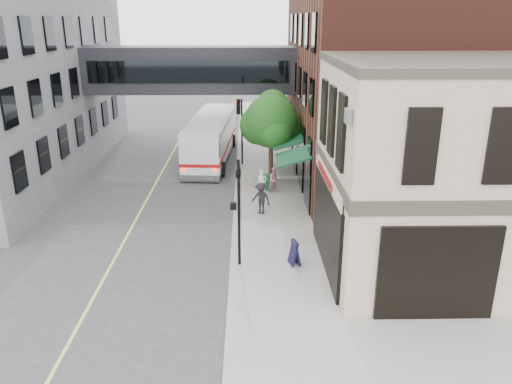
{
  "coord_description": "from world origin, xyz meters",
  "views": [
    {
      "loc": [
        0.74,
        -16.56,
        9.84
      ],
      "look_at": [
        1.1,
        2.77,
        3.05
      ],
      "focal_mm": 35.0,
      "sensor_mm": 36.0,
      "label": 1
    }
  ],
  "objects_px": {
    "bus": "(211,136)",
    "sandwich_board": "(295,253)",
    "pedestrian_b": "(275,180)",
    "pedestrian_c": "(261,198)",
    "newspaper_box": "(265,182)",
    "pedestrian_a": "(262,184)"
  },
  "relations": [
    {
      "from": "pedestrian_c",
      "to": "sandwich_board",
      "type": "xyz_separation_m",
      "value": [
        1.23,
        -5.7,
        -0.32
      ]
    },
    {
      "from": "bus",
      "to": "sandwich_board",
      "type": "xyz_separation_m",
      "value": [
        4.52,
        -16.84,
        -1.06
      ]
    },
    {
      "from": "bus",
      "to": "pedestrian_c",
      "type": "relative_size",
      "value": 6.91
    },
    {
      "from": "pedestrian_b",
      "to": "sandwich_board",
      "type": "relative_size",
      "value": 1.43
    },
    {
      "from": "pedestrian_c",
      "to": "sandwich_board",
      "type": "relative_size",
      "value": 1.61
    },
    {
      "from": "pedestrian_b",
      "to": "sandwich_board",
      "type": "bearing_deg",
      "value": -108.07
    },
    {
      "from": "bus",
      "to": "sandwich_board",
      "type": "relative_size",
      "value": 11.13
    },
    {
      "from": "pedestrian_a",
      "to": "pedestrian_c",
      "type": "xyz_separation_m",
      "value": [
        -0.15,
        -2.55,
        0.04
      ]
    },
    {
      "from": "bus",
      "to": "pedestrian_c",
      "type": "height_order",
      "value": "bus"
    },
    {
      "from": "newspaper_box",
      "to": "pedestrian_a",
      "type": "bearing_deg",
      "value": -104.09
    },
    {
      "from": "pedestrian_b",
      "to": "pedestrian_c",
      "type": "relative_size",
      "value": 0.89
    },
    {
      "from": "pedestrian_a",
      "to": "pedestrian_c",
      "type": "relative_size",
      "value": 0.95
    },
    {
      "from": "sandwich_board",
      "to": "bus",
      "type": "bearing_deg",
      "value": 90.45
    },
    {
      "from": "pedestrian_a",
      "to": "pedestrian_c",
      "type": "bearing_deg",
      "value": -106.13
    },
    {
      "from": "pedestrian_b",
      "to": "newspaper_box",
      "type": "height_order",
      "value": "pedestrian_b"
    },
    {
      "from": "newspaper_box",
      "to": "sandwich_board",
      "type": "relative_size",
      "value": 0.9
    },
    {
      "from": "bus",
      "to": "pedestrian_b",
      "type": "xyz_separation_m",
      "value": [
        4.18,
        -7.72,
        -0.83
      ]
    },
    {
      "from": "pedestrian_b",
      "to": "sandwich_board",
      "type": "distance_m",
      "value": 9.13
    },
    {
      "from": "pedestrian_b",
      "to": "newspaper_box",
      "type": "xyz_separation_m",
      "value": [
        -0.52,
        0.38,
        -0.28
      ]
    },
    {
      "from": "newspaper_box",
      "to": "sandwich_board",
      "type": "bearing_deg",
      "value": -88.79
    },
    {
      "from": "bus",
      "to": "sandwich_board",
      "type": "bearing_deg",
      "value": -74.97
    },
    {
      "from": "newspaper_box",
      "to": "sandwich_board",
      "type": "height_order",
      "value": "sandwich_board"
    }
  ]
}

